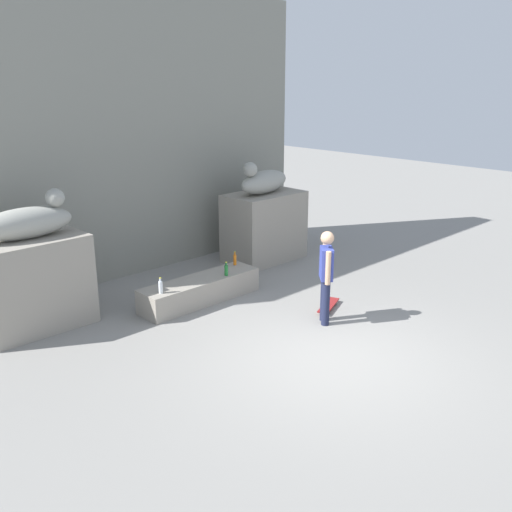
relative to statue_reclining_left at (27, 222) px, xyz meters
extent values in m
plane|color=gray|center=(2.75, -4.28, -1.88)|extent=(40.00, 40.00, 0.00)
cube|color=gray|center=(2.75, 1.53, 1.08)|extent=(9.47, 0.60, 5.93)
cube|color=gray|center=(-0.04, 0.00, -1.08)|extent=(1.83, 1.11, 1.60)
cube|color=gray|center=(5.53, 0.00, -1.08)|extent=(1.83, 1.11, 1.60)
ellipsoid|color=#9C9C92|center=(-0.04, 0.00, -0.02)|extent=(1.62, 0.63, 0.52)
sphere|color=#9C9C92|center=(0.51, -0.02, 0.33)|extent=(0.32, 0.32, 0.32)
ellipsoid|color=#9C9C92|center=(5.53, 0.00, -0.02)|extent=(1.68, 0.85, 0.52)
sphere|color=#9C9C92|center=(4.99, -0.10, 0.33)|extent=(0.32, 0.32, 0.32)
cube|color=gray|center=(2.75, -1.06, -1.64)|extent=(2.51, 0.66, 0.47)
cylinder|color=#1E233F|center=(3.64, -3.44, -1.47)|extent=(0.14, 0.14, 0.82)
cylinder|color=#1E233F|center=(3.77, -3.29, -1.47)|extent=(0.14, 0.14, 0.82)
cube|color=#333F99|center=(3.71, -3.36, -0.78)|extent=(0.39, 0.40, 0.56)
sphere|color=tan|center=(3.71, -3.36, -0.32)|extent=(0.23, 0.23, 0.23)
cylinder|color=tan|center=(3.55, -3.53, -0.79)|extent=(0.09, 0.09, 0.58)
cylinder|color=tan|center=(3.86, -3.20, -0.79)|extent=(0.09, 0.09, 0.58)
cube|color=maroon|center=(4.25, -3.01, -1.81)|extent=(0.81, 0.49, 0.02)
cylinder|color=white|center=(4.50, -2.83, -1.85)|extent=(0.06, 0.05, 0.06)
cylinder|color=white|center=(4.56, -2.96, -1.85)|extent=(0.06, 0.05, 0.06)
cylinder|color=white|center=(3.95, -3.06, -1.85)|extent=(0.06, 0.05, 0.06)
cylinder|color=white|center=(4.00, -3.19, -1.85)|extent=(0.06, 0.05, 0.06)
cylinder|color=silver|center=(1.76, -1.19, -1.30)|extent=(0.08, 0.08, 0.22)
cylinder|color=silver|center=(1.76, -1.19, -1.16)|extent=(0.03, 0.03, 0.06)
cylinder|color=yellow|center=(1.76, -1.19, -1.12)|extent=(0.04, 0.04, 0.01)
cylinder|color=orange|center=(3.79, -0.91, -1.30)|extent=(0.07, 0.07, 0.21)
cylinder|color=orange|center=(3.79, -0.91, -1.17)|extent=(0.03, 0.03, 0.06)
cylinder|color=yellow|center=(3.79, -0.91, -1.13)|extent=(0.04, 0.04, 0.01)
cylinder|color=#1E722D|center=(3.23, -1.28, -1.30)|extent=(0.07, 0.07, 0.21)
cylinder|color=#1E722D|center=(3.23, -1.28, -1.17)|extent=(0.03, 0.03, 0.06)
cylinder|color=yellow|center=(3.23, -1.28, -1.14)|extent=(0.04, 0.04, 0.01)
camera|label=1|loc=(-3.76, -9.35, 2.33)|focal=40.79mm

